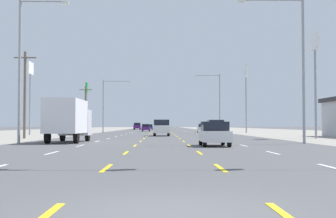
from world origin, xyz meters
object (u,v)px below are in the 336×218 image
object	(u,v)px
pole_sign_left_row_1	(30,79)
suv_far_left_distant_b	(137,126)
streetlight_right_row_0	(297,58)
box_truck_far_left_near	(68,118)
pole_sign_right_row_2	(246,81)
sedan_center_turn_farthest	(161,127)
pole_sign_right_row_1	(315,61)
hatchback_inner_left_farther	(146,128)
streetlight_left_row_0	(24,60)
streetlight_right_row_1	(217,98)
suv_center_turn_mid	(162,128)
suv_far_right_midfar	(215,127)
hatchback_inner_left_distant_a	(150,127)
streetlight_left_row_1	(107,101)
hatchback_far_right_far	(203,128)
pole_sign_left_row_2	(87,95)
hatchback_inner_right_nearest	(214,134)

from	to	relation	value
pole_sign_left_row_1	suv_far_left_distant_b	bearing A→B (deg)	81.15
pole_sign_left_row_1	streetlight_right_row_0	xyz separation A→B (m)	(27.36, -28.35, -1.31)
box_truck_far_left_near	pole_sign_right_row_2	world-z (taller)	pole_sign_right_row_2
sedan_center_turn_farthest	pole_sign_left_row_1	size ratio (longest dim) A/B	0.46
pole_sign_left_row_1	pole_sign_right_row_1	distance (m)	36.71
box_truck_far_left_near	hatchback_inner_left_farther	world-z (taller)	box_truck_far_left_near
pole_sign_left_row_1	streetlight_left_row_0	world-z (taller)	streetlight_left_row_0
pole_sign_left_row_1	streetlight_right_row_1	size ratio (longest dim) A/B	0.96
suv_center_turn_mid	pole_sign_right_row_2	distance (m)	25.67
suv_far_right_midfar	hatchback_inner_left_distant_a	bearing A→B (deg)	98.17
suv_far_right_midfar	streetlight_left_row_1	distance (m)	27.00
box_truck_far_left_near	streetlight_left_row_1	size ratio (longest dim) A/B	0.78
sedan_center_turn_farthest	pole_sign_right_row_1	bearing A→B (deg)	-76.89
sedan_center_turn_farthest	suv_far_left_distant_b	bearing A→B (deg)	109.45
hatchback_far_right_far	streetlight_left_row_0	distance (m)	46.24
hatchback_inner_left_distant_a	pole_sign_right_row_2	size ratio (longest dim) A/B	0.34
box_truck_far_left_near	hatchback_inner_left_distant_a	distance (m)	93.41
suv_far_right_midfar	suv_far_left_distant_b	world-z (taller)	same
box_truck_far_left_near	pole_sign_right_row_1	distance (m)	25.02
streetlight_right_row_1	box_truck_far_left_near	bearing A→B (deg)	-111.27
suv_far_right_midfar	streetlight_left_row_0	bearing A→B (deg)	-123.85
hatchback_far_right_far	suv_far_left_distant_b	distance (m)	56.17
suv_far_right_midfar	hatchback_inner_left_farther	size ratio (longest dim) A/B	1.26
hatchback_inner_left_farther	streetlight_left_row_0	bearing A→B (deg)	-95.93
hatchback_inner_left_farther	hatchback_inner_left_distant_a	size ratio (longest dim) A/B	1.00
suv_far_right_midfar	streetlight_left_row_1	size ratio (longest dim) A/B	0.53
suv_far_right_midfar	pole_sign_right_row_2	xyz separation A→B (m)	(7.37, 17.99, 7.66)
hatchback_far_right_far	streetlight_left_row_0	world-z (taller)	streetlight_left_row_0
pole_sign_left_row_2	streetlight_right_row_1	world-z (taller)	streetlight_right_row_1
streetlight_right_row_0	box_truck_far_left_near	bearing A→B (deg)	171.54
hatchback_inner_left_distant_a	streetlight_right_row_1	xyz separation A→B (m)	(13.04, -50.00, 5.18)
hatchback_far_right_far	suv_far_left_distant_b	world-z (taller)	suv_far_left_distant_b
sedan_center_turn_farthest	pole_sign_left_row_1	distance (m)	52.86
pole_sign_left_row_2	streetlight_right_row_1	distance (m)	25.32
hatchback_inner_right_nearest	hatchback_far_right_far	bearing A→B (deg)	85.48
box_truck_far_left_near	streetlight_right_row_1	size ratio (longest dim) A/B	0.70
hatchback_inner_left_farther	streetlight_left_row_1	bearing A→B (deg)	-110.04
box_truck_far_left_near	pole_sign_left_row_2	size ratio (longest dim) A/B	0.76
hatchback_inner_left_farther	streetlight_right_row_0	xyz separation A→B (m)	(12.96, -63.04, 5.38)
pole_sign_left_row_1	streetlight_left_row_0	size ratio (longest dim) A/B	0.94
pole_sign_left_row_2	pole_sign_right_row_2	bearing A→B (deg)	-20.94
box_truck_far_left_near	pole_sign_right_row_1	xyz separation A→B (m)	(22.38, 9.54, 5.84)
pole_sign_left_row_1	suv_center_turn_mid	bearing A→B (deg)	-17.18
streetlight_right_row_1	pole_sign_left_row_2	bearing A→B (deg)	161.74
suv_center_turn_mid	streetlight_right_row_1	world-z (taller)	streetlight_right_row_1
suv_center_turn_mid	hatchback_inner_left_distant_a	distance (m)	73.03
suv_far_left_distant_b	pole_sign_right_row_1	xyz separation A→B (m)	(22.17, -85.14, 6.64)
streetlight_right_row_1	hatchback_inner_left_farther	bearing A→B (deg)	127.03
box_truck_far_left_near	suv_far_left_distant_b	size ratio (longest dim) A/B	1.47
streetlight_left_row_1	hatchback_inner_right_nearest	bearing A→B (deg)	-75.44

